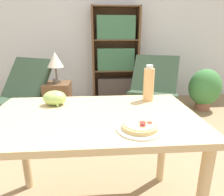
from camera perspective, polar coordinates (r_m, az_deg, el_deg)
The scene contains 11 objects.
wall_back at distance 3.84m, azimuth -4.72°, elevation 19.19°, with size 8.00×0.05×2.60m.
dining_table at distance 1.22m, azimuth -5.29°, elevation -9.50°, with size 1.21×0.74×0.74m.
pizza_on_plate at distance 0.99m, azimuth 7.91°, elevation -8.27°, with size 0.22×0.22×0.04m.
grape_bunch at distance 1.37m, azimuth -16.08°, elevation 0.02°, with size 0.15×0.12×0.10m.
drink_bottle at distance 1.41m, azimuth 10.44°, elevation 3.94°, with size 0.07×0.07×0.25m.
lounge_chair_near at distance 2.95m, azimuth -24.77°, elevation -1.86°, with size 0.93×1.00×0.88m.
lounge_chair_far at distance 3.12m, azimuth 11.54°, elevation 0.42°, with size 0.90×0.97×0.88m.
bookshelf at distance 3.70m, azimuth 1.01°, elevation 11.35°, with size 0.84×0.28×1.66m.
side_table at distance 2.84m, azimuth -14.97°, elevation -1.48°, with size 0.34×0.34×0.58m.
table_lamp at distance 2.71m, azimuth -15.93°, elevation 10.09°, with size 0.21×0.21×0.40m.
potted_plant_floor at distance 3.57m, azimuth 24.97°, elevation 2.49°, with size 0.52×0.44×0.67m.
Camera 1 is at (0.01, -1.21, 1.19)m, focal length 32.00 mm.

